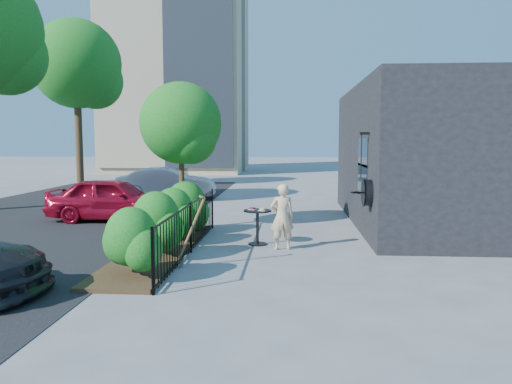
# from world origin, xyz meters

# --- Properties ---
(ground) EXTENTS (120.00, 120.00, 0.00)m
(ground) POSITION_xyz_m (0.00, 0.00, 0.00)
(ground) COLOR gray
(ground) RESTS_ON ground
(shop_building) EXTENTS (6.22, 9.00, 4.00)m
(shop_building) POSITION_xyz_m (5.50, 4.50, 2.00)
(shop_building) COLOR black
(shop_building) RESTS_ON ground
(fence) EXTENTS (0.05, 6.05, 1.10)m
(fence) POSITION_xyz_m (-1.50, 0.00, 0.56)
(fence) COLOR black
(fence) RESTS_ON ground
(planting_bed) EXTENTS (1.30, 6.00, 0.08)m
(planting_bed) POSITION_xyz_m (-2.20, 0.00, 0.04)
(planting_bed) COLOR #382616
(planting_bed) RESTS_ON ground
(shrubs) EXTENTS (1.10, 5.60, 1.24)m
(shrubs) POSITION_xyz_m (-2.10, 0.10, 0.70)
(shrubs) COLOR #135718
(shrubs) RESTS_ON ground
(patio_tree) EXTENTS (2.20, 2.20, 3.94)m
(patio_tree) POSITION_xyz_m (-2.24, 2.76, 2.76)
(patio_tree) COLOR #3F2B19
(patio_tree) RESTS_ON ground
(street) EXTENTS (9.00, 30.00, 0.01)m
(street) POSITION_xyz_m (-7.00, 3.00, 0.00)
(street) COLOR black
(street) RESTS_ON ground
(street_tree_far) EXTENTS (4.40, 4.40, 8.28)m
(street_tree_far) POSITION_xyz_m (-9.94, 13.96, 5.92)
(street_tree_far) COLOR #3F2B19
(street_tree_far) RESTS_ON ground
(cafe_table) EXTENTS (0.65, 0.65, 0.87)m
(cafe_table) POSITION_xyz_m (-0.11, 0.93, 0.57)
(cafe_table) COLOR black
(cafe_table) RESTS_ON ground
(woman) EXTENTS (0.60, 0.45, 1.48)m
(woman) POSITION_xyz_m (0.47, 0.46, 0.74)
(woman) COLOR beige
(woman) RESTS_ON ground
(shovel) EXTENTS (0.55, 0.19, 1.43)m
(shovel) POSITION_xyz_m (-1.26, -1.26, 0.63)
(shovel) COLOR brown
(shovel) RESTS_ON ground
(car_red) EXTENTS (3.92, 1.64, 1.32)m
(car_red) POSITION_xyz_m (-4.69, 4.09, 0.66)
(car_red) COLOR #A90E28
(car_red) RESTS_ON ground
(car_silver) EXTENTS (4.06, 1.66, 1.31)m
(car_silver) POSITION_xyz_m (-4.48, 9.83, 0.65)
(car_silver) COLOR #BCBCC1
(car_silver) RESTS_ON ground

